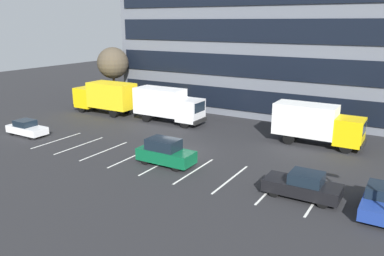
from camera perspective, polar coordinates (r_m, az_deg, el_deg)
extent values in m
plane|color=#262628|center=(30.85, -1.30, -3.59)|extent=(120.00, 120.00, 0.00)
cube|color=slate|center=(45.42, 11.30, 16.08)|extent=(34.19, 10.04, 21.60)
cube|color=black|center=(41.47, 8.26, 4.04)|extent=(32.82, 0.16, 2.30)
cube|color=black|center=(40.93, 8.45, 8.98)|extent=(32.82, 0.16, 2.30)
cube|color=black|center=(40.69, 8.66, 14.02)|extent=(32.82, 0.16, 2.30)
cube|color=silver|center=(35.87, -19.30, -1.74)|extent=(0.14, 5.40, 0.01)
cube|color=silver|center=(33.83, -16.23, -2.49)|extent=(0.14, 5.40, 0.01)
cube|color=silver|center=(31.91, -12.78, -3.32)|extent=(0.14, 5.40, 0.01)
cube|color=silver|center=(30.12, -8.89, -4.25)|extent=(0.14, 5.40, 0.01)
cube|color=silver|center=(28.50, -4.53, -5.26)|extent=(0.14, 5.40, 0.01)
cube|color=silver|center=(27.07, 0.34, -6.35)|extent=(0.14, 5.40, 0.01)
cube|color=silver|center=(25.87, 5.74, -7.50)|extent=(0.14, 5.40, 0.01)
cube|color=silver|center=(24.92, 11.63, -8.68)|extent=(0.14, 5.40, 0.01)
cube|color=silver|center=(24.26, 17.95, -9.83)|extent=(0.14, 5.40, 0.01)
cube|color=yellow|center=(46.54, -15.15, 4.45)|extent=(2.23, 2.44, 2.23)
cube|color=black|center=(47.25, -16.12, 5.09)|extent=(0.06, 2.05, 0.98)
cube|color=yellow|center=(43.85, -11.76, 4.76)|extent=(5.28, 2.54, 2.74)
cube|color=black|center=(47.56, -16.05, 3.42)|extent=(0.20, 2.44, 0.41)
cylinder|color=black|center=(46.05, -15.98, 2.86)|extent=(1.02, 0.30, 1.02)
cylinder|color=black|center=(47.47, -14.15, 3.35)|extent=(1.02, 0.30, 1.02)
cylinder|color=black|center=(42.73, -11.53, 2.20)|extent=(1.02, 0.30, 1.02)
cylinder|color=black|center=(44.25, -9.72, 2.74)|extent=(1.02, 0.30, 1.02)
cube|color=yellow|center=(33.43, 22.25, -0.47)|extent=(2.14, 2.33, 2.14)
cube|color=black|center=(33.20, 24.10, -0.01)|extent=(0.06, 1.96, 0.94)
cube|color=white|center=(33.97, 16.38, 1.23)|extent=(5.05, 2.43, 2.62)
cube|color=black|center=(33.55, 23.97, -2.25)|extent=(0.19, 2.33, 0.39)
cylinder|color=black|center=(34.67, 22.34, -1.78)|extent=(0.97, 0.29, 0.97)
cylinder|color=black|center=(32.77, 21.78, -2.68)|extent=(0.97, 0.29, 0.97)
cylinder|color=black|center=(35.55, 15.04, -0.73)|extent=(0.97, 0.29, 0.97)
cylinder|color=black|center=(33.70, 14.08, -1.54)|extent=(0.97, 0.29, 0.97)
cube|color=white|center=(38.24, -0.26, 2.63)|extent=(2.18, 2.38, 2.18)
cube|color=black|center=(37.61, 1.14, 3.09)|extent=(0.06, 2.00, 0.96)
cube|color=white|center=(40.11, -4.76, 3.98)|extent=(5.16, 2.48, 2.68)
cube|color=black|center=(37.90, 1.22, 1.05)|extent=(0.20, 2.38, 0.40)
cylinder|color=black|center=(39.35, 0.51, 1.36)|extent=(0.99, 0.30, 0.99)
cylinder|color=black|center=(37.65, -1.06, 0.72)|extent=(0.99, 0.30, 0.99)
cylinder|color=black|center=(41.85, -5.05, 2.16)|extent=(0.99, 0.30, 0.99)
cylinder|color=black|center=(40.27, -6.75, 1.58)|extent=(0.99, 0.30, 0.99)
cube|color=#0C5933|center=(28.09, -3.85, -4.06)|extent=(4.23, 1.79, 0.87)
cube|color=black|center=(27.94, -4.24, -2.39)|extent=(2.33, 1.58, 0.78)
cylinder|color=black|center=(28.14, -0.65, -4.82)|extent=(0.63, 0.20, 0.63)
cylinder|color=black|center=(26.90, -2.41, -5.81)|extent=(0.63, 0.20, 0.63)
cylinder|color=black|center=(29.56, -5.13, -3.87)|extent=(0.63, 0.20, 0.63)
cylinder|color=black|center=(28.39, -7.00, -4.75)|extent=(0.63, 0.20, 0.63)
cube|color=black|center=(23.91, 15.92, -8.46)|extent=(4.41, 1.84, 0.72)
cube|color=black|center=(23.61, 16.56, -7.07)|extent=(1.85, 1.62, 0.61)
cylinder|color=black|center=(23.68, 12.02, -9.22)|extent=(0.61, 0.23, 0.61)
cylinder|color=black|center=(25.08, 13.24, -7.86)|extent=(0.61, 0.23, 0.61)
cylinder|color=black|center=(23.05, 18.75, -10.45)|extent=(0.61, 0.23, 0.61)
cylinder|color=black|center=(24.49, 19.59, -8.96)|extent=(0.61, 0.23, 0.61)
cube|color=white|center=(38.34, -23.17, -0.21)|extent=(3.94, 1.65, 0.64)
cube|color=black|center=(38.35, -23.43, 0.68)|extent=(1.65, 1.45, 0.55)
cylinder|color=black|center=(37.83, -21.13, -0.62)|extent=(0.55, 0.20, 0.55)
cylinder|color=black|center=(37.01, -22.85, -1.14)|extent=(0.55, 0.20, 0.55)
cylinder|color=black|center=(39.80, -23.38, -0.09)|extent=(0.55, 0.20, 0.55)
cylinder|color=black|center=(39.03, -25.06, -0.57)|extent=(0.55, 0.20, 0.55)
cube|color=navy|center=(23.60, 26.05, -9.91)|extent=(1.76, 4.19, 0.68)
cube|color=black|center=(23.55, 26.28, -8.31)|extent=(1.54, 1.76, 0.59)
cylinder|color=black|center=(22.55, 23.67, -11.60)|extent=(0.21, 0.59, 0.59)
cylinder|color=black|center=(24.99, 24.53, -9.04)|extent=(0.21, 0.59, 0.59)
cylinder|color=#473323|center=(48.98, -11.39, 5.49)|extent=(0.28, 0.28, 3.73)
sphere|color=#4C4233|center=(48.54, -11.60, 9.39)|extent=(3.79, 3.79, 3.79)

